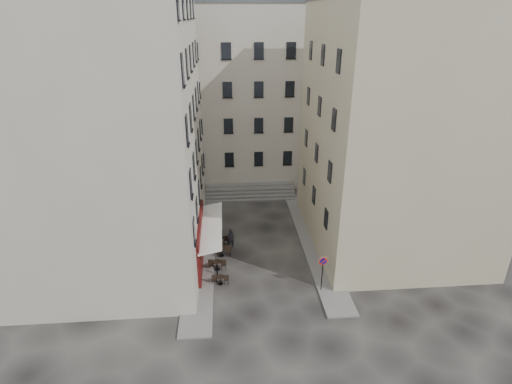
{
  "coord_description": "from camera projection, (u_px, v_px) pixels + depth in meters",
  "views": [
    {
      "loc": [
        -2.41,
        -24.68,
        16.97
      ],
      "look_at": [
        -0.08,
        4.0,
        4.22
      ],
      "focal_mm": 28.0,
      "sensor_mm": 36.0,
      "label": 1
    }
  ],
  "objects": [
    {
      "name": "bistro_table_e",
      "position": [
        215.0,
        234.0,
        32.89
      ],
      "size": [
        1.31,
        0.61,
        0.92
      ],
      "color": "black",
      "rests_on": "ground"
    },
    {
      "name": "building_right",
      "position": [
        398.0,
        128.0,
        29.73
      ],
      "size": [
        12.2,
        14.2,
        18.6
      ],
      "color": "tan",
      "rests_on": "ground"
    },
    {
      "name": "ground",
      "position": [
        261.0,
        266.0,
        29.54
      ],
      "size": [
        90.0,
        90.0,
        0.0
      ],
      "primitive_type": "plane",
      "color": "black",
      "rests_on": "ground"
    },
    {
      "name": "sidewalk_left",
      "position": [
        203.0,
        240.0,
        32.83
      ],
      "size": [
        2.0,
        22.0,
        0.12
      ],
      "primitive_type": "cube",
      "color": "slate",
      "rests_on": "ground"
    },
    {
      "name": "building_back",
      "position": [
        236.0,
        93.0,
        43.01
      ],
      "size": [
        18.2,
        10.2,
        18.6
      ],
      "color": "#BDB3A1",
      "rests_on": "ground"
    },
    {
      "name": "pedestrian",
      "position": [
        231.0,
        238.0,
        31.59
      ],
      "size": [
        0.67,
        0.52,
        1.64
      ],
      "primitive_type": "imported",
      "rotation": [
        0.0,
        0.0,
        3.38
      ],
      "color": "black",
      "rests_on": "ground"
    },
    {
      "name": "bollard_near",
      "position": [
        217.0,
        270.0,
        28.18
      ],
      "size": [
        0.12,
        0.12,
        0.98
      ],
      "color": "black",
      "rests_on": "ground"
    },
    {
      "name": "stone_steps",
      "position": [
        250.0,
        192.0,
        40.84
      ],
      "size": [
        9.0,
        3.15,
        0.8
      ],
      "color": "#64615F",
      "rests_on": "ground"
    },
    {
      "name": "cafe_storefront",
      "position": [
        202.0,
        239.0,
        29.37
      ],
      "size": [
        1.74,
        7.3,
        3.5
      ],
      "color": "#460A0E",
      "rests_on": "ground"
    },
    {
      "name": "bistro_table_a",
      "position": [
        220.0,
        279.0,
        27.35
      ],
      "size": [
        1.16,
        0.54,
        0.82
      ],
      "color": "black",
      "rests_on": "ground"
    },
    {
      "name": "bistro_table_c",
      "position": [
        222.0,
        250.0,
        30.55
      ],
      "size": [
        1.42,
        0.66,
        1.0
      ],
      "color": "black",
      "rests_on": "ground"
    },
    {
      "name": "bistro_table_d",
      "position": [
        221.0,
        240.0,
        32.18
      ],
      "size": [
        1.14,
        0.54,
        0.8
      ],
      "color": "black",
      "rests_on": "ground"
    },
    {
      "name": "no_parking_sign",
      "position": [
        323.0,
        267.0,
        26.08
      ],
      "size": [
        0.61,
        0.14,
        2.67
      ],
      "rotation": [
        0.0,
        0.0,
        0.14
      ],
      "color": "black",
      "rests_on": "ground"
    },
    {
      "name": "bollard_far",
      "position": [
        218.0,
        223.0,
        34.56
      ],
      "size": [
        0.12,
        0.12,
        0.98
      ],
      "color": "black",
      "rests_on": "ground"
    },
    {
      "name": "bistro_table_b",
      "position": [
        217.0,
        264.0,
        28.91
      ],
      "size": [
        1.3,
        0.61,
        0.91
      ],
      "color": "black",
      "rests_on": "ground"
    },
    {
      "name": "bollard_mid",
      "position": [
        217.0,
        244.0,
        31.37
      ],
      "size": [
        0.12,
        0.12,
        0.98
      ],
      "color": "black",
      "rests_on": "ground"
    },
    {
      "name": "sidewalk_right",
      "position": [
        313.0,
        242.0,
        32.58
      ],
      "size": [
        2.0,
        18.0,
        0.12
      ],
      "primitive_type": "cube",
      "color": "slate",
      "rests_on": "ground"
    },
    {
      "name": "building_left",
      "position": [
        106.0,
        122.0,
        27.32
      ],
      "size": [
        12.2,
        16.2,
        20.6
      ],
      "color": "#BDB3A1",
      "rests_on": "ground"
    }
  ]
}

